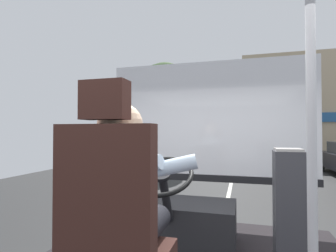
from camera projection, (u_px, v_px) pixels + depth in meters
The scene contains 9 objects.
ground at pixel (231, 182), 10.12m from camera, with size 18.00×44.00×0.06m.
driver_seat at pixel (114, 237), 1.30m from camera, with size 0.48×0.48×1.31m.
bus_driver at pixel (125, 193), 1.42m from camera, with size 0.73×0.54×0.78m.
steering_console at pixel (177, 221), 2.53m from camera, with size 1.10×1.01×0.87m.
handrail_pole at pixel (311, 127), 1.22m from camera, with size 0.04×0.04×2.20m.
fare_box at pixel (289, 211), 2.01m from camera, with size 0.21×0.22×0.95m.
windshield_panel at pixel (209, 134), 3.25m from camera, with size 2.50×0.08×1.48m.
street_tree at pixel (165, 92), 13.53m from camera, with size 2.98×2.98×5.45m.
shop_building at pixel (311, 109), 19.45m from camera, with size 9.83×5.70×7.18m.
Camera 1 is at (0.40, -1.65, 1.91)m, focal length 28.23 mm.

